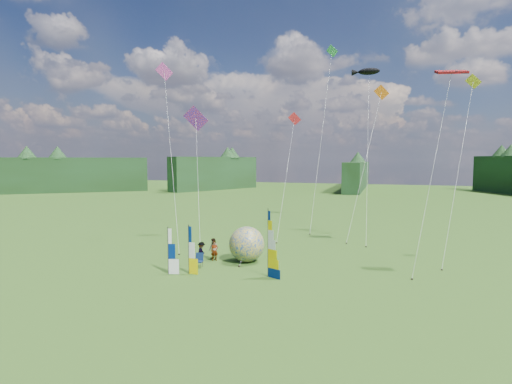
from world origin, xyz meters
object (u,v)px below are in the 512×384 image
(side_banner_far, at_px, (168,251))
(spectator_b, at_px, (213,249))
(spectator_d, at_px, (245,246))
(spectator_a, at_px, (215,251))
(feather_banner_main, at_px, (268,244))
(bol_inflatable, at_px, (247,244))
(camp_chair, at_px, (199,260))
(side_banner_left, at_px, (189,250))
(kite_whale, at_px, (368,142))
(spectator_c, at_px, (202,252))

(side_banner_far, xyz_separation_m, spectator_b, (1.26, 4.64, -0.74))
(spectator_d, bearing_deg, spectator_a, 78.80)
(feather_banner_main, relative_size, bol_inflatable, 1.64)
(feather_banner_main, bearing_deg, camp_chair, -162.07)
(side_banner_far, relative_size, bol_inflatable, 1.16)
(side_banner_left, bearing_deg, side_banner_far, -151.67)
(side_banner_far, bearing_deg, side_banner_left, 8.83)
(side_banner_far, relative_size, kite_whale, 0.16)
(feather_banner_main, xyz_separation_m, side_banner_far, (-6.63, -1.54, -0.64))
(spectator_d, distance_m, kite_whale, 17.31)
(kite_whale, bearing_deg, spectator_a, -114.13)
(spectator_d, bearing_deg, side_banner_left, 95.60)
(camp_chair, bearing_deg, side_banner_left, -98.42)
(spectator_d, height_order, camp_chair, spectator_d)
(camp_chair, bearing_deg, spectator_b, 79.07)
(side_banner_far, distance_m, spectator_b, 4.86)
(side_banner_left, height_order, spectator_c, side_banner_left)
(kite_whale, bearing_deg, side_banner_left, -108.60)
(feather_banner_main, distance_m, bol_inflatable, 4.32)
(spectator_d, bearing_deg, spectator_c, 76.29)
(side_banner_far, bearing_deg, spectator_c, 63.47)
(spectator_a, height_order, spectator_c, spectator_c)
(spectator_a, distance_m, spectator_d, 2.97)
(bol_inflatable, relative_size, spectator_c, 1.71)
(side_banner_far, xyz_separation_m, camp_chair, (1.23, 2.13, -1.04))
(feather_banner_main, height_order, side_banner_far, feather_banner_main)
(feather_banner_main, height_order, bol_inflatable, feather_banner_main)
(feather_banner_main, distance_m, camp_chair, 5.69)
(spectator_a, bearing_deg, kite_whale, 24.51)
(side_banner_left, distance_m, side_banner_far, 1.39)
(side_banner_left, relative_size, spectator_a, 2.12)
(feather_banner_main, bearing_deg, spectator_c, -174.52)
(side_banner_left, height_order, spectator_d, side_banner_left)
(kite_whale, bearing_deg, spectator_c, -114.51)
(spectator_a, height_order, spectator_b, spectator_b)
(feather_banner_main, xyz_separation_m, spectator_b, (-5.37, 3.09, -1.38))
(spectator_b, bearing_deg, kite_whale, 88.95)
(side_banner_far, distance_m, spectator_c, 3.68)
(side_banner_left, distance_m, spectator_a, 3.86)
(spectator_c, bearing_deg, kite_whale, -43.71)
(spectator_b, xyz_separation_m, spectator_d, (1.89, 2.13, -0.05))
(spectator_b, bearing_deg, spectator_c, -76.46)
(side_banner_left, bearing_deg, feather_banner_main, 16.13)
(spectator_c, distance_m, kite_whale, 20.86)
(feather_banner_main, xyz_separation_m, side_banner_left, (-5.35, -1.01, -0.58))
(spectator_c, bearing_deg, spectator_d, -43.08)
(feather_banner_main, bearing_deg, spectator_b, 174.17)
(bol_inflatable, bearing_deg, side_banner_left, -121.96)
(feather_banner_main, distance_m, spectator_c, 6.33)
(feather_banner_main, bearing_deg, side_banner_left, -145.25)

